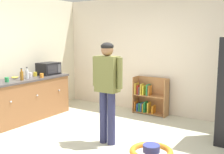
{
  "coord_description": "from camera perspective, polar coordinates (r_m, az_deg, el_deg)",
  "views": [
    {
      "loc": [
        2.51,
        -3.5,
        1.81
      ],
      "look_at": [
        -0.15,
        0.54,
        1.07
      ],
      "focal_mm": 43.85,
      "sensor_mm": 36.0,
      "label": 1
    }
  ],
  "objects": [
    {
      "name": "green_cup",
      "position": [
        5.74,
        -21.09,
        -0.51
      ],
      "size": [
        0.08,
        0.08,
        0.09
      ],
      "primitive_type": "cylinder",
      "color": "green",
      "rests_on": "kitchen_counter"
    },
    {
      "name": "standing_person",
      "position": [
        4.47,
        -1.0,
        -1.44
      ],
      "size": [
        0.57,
        0.22,
        1.7
      ],
      "color": "navy",
      "rests_on": "ground"
    },
    {
      "name": "banana_bunch",
      "position": [
        6.12,
        -19.47,
        -0.07
      ],
      "size": [
        0.15,
        0.16,
        0.04
      ],
      "color": "yellow",
      "rests_on": "kitchen_counter"
    },
    {
      "name": "clear_bottle",
      "position": [
        6.06,
        -17.3,
        0.62
      ],
      "size": [
        0.07,
        0.07,
        0.25
      ],
      "color": "silver",
      "rests_on": "kitchen_counter"
    },
    {
      "name": "kitchen_counter",
      "position": [
        6.21,
        -17.2,
        -4.33
      ],
      "size": [
        0.65,
        1.98,
        0.9
      ],
      "color": "brown",
      "rests_on": "ground"
    },
    {
      "name": "microwave",
      "position": [
        6.55,
        -13.09,
        1.73
      ],
      "size": [
        0.37,
        0.48,
        0.28
      ],
      "color": "black",
      "rests_on": "kitchen_counter"
    },
    {
      "name": "bookshelf",
      "position": [
        6.41,
        7.7,
        -4.27
      ],
      "size": [
        0.8,
        0.28,
        0.85
      ],
      "color": "#B47B48",
      "rests_on": "ground"
    },
    {
      "name": "yellow_cup",
      "position": [
        6.35,
        -15.73,
        0.58
      ],
      "size": [
        0.08,
        0.08,
        0.09
      ],
      "primitive_type": "cylinder",
      "color": "yellow",
      "rests_on": "kitchen_counter"
    },
    {
      "name": "amber_bottle",
      "position": [
        5.86,
        -18.31,
        0.31
      ],
      "size": [
        0.07,
        0.07,
        0.25
      ],
      "color": "#9E661E",
      "rests_on": "kitchen_counter"
    },
    {
      "name": "orange_cup",
      "position": [
        6.1,
        -14.45,
        0.31
      ],
      "size": [
        0.08,
        0.08,
        0.09
      ],
      "primitive_type": "cylinder",
      "color": "orange",
      "rests_on": "kitchen_counter"
    },
    {
      "name": "back_wall",
      "position": [
        6.36,
        10.14,
        4.43
      ],
      "size": [
        5.2,
        0.06,
        2.7
      ],
      "primitive_type": "cube",
      "color": "#F1E0C8",
      "rests_on": "ground"
    },
    {
      "name": "left_side_wall",
      "position": [
        6.72,
        -16.64,
        4.42
      ],
      "size": [
        0.06,
        2.99,
        2.7
      ],
      "primitive_type": "cube",
      "color": "#EDE4C6",
      "rests_on": "ground"
    },
    {
      "name": "ground_plane",
      "position": [
        4.67,
        -2.1,
        -14.09
      ],
      "size": [
        12.0,
        12.0,
        0.0
      ],
      "primitive_type": "plane",
      "color": "beige",
      "rests_on": "ground"
    },
    {
      "name": "white_cup",
      "position": [
        6.27,
        -16.65,
        0.44
      ],
      "size": [
        0.08,
        0.08,
        0.09
      ],
      "primitive_type": "cylinder",
      "color": "white",
      "rests_on": "kitchen_counter"
    }
  ]
}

